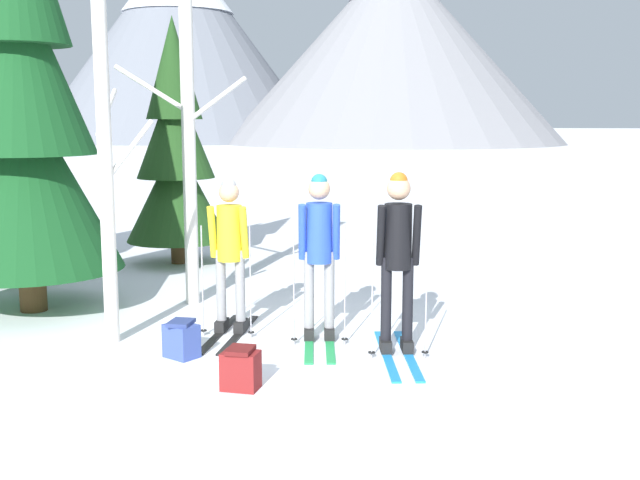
% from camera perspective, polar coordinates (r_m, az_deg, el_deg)
% --- Properties ---
extents(ground_plane, '(400.00, 400.00, 0.00)m').
position_cam_1_polar(ground_plane, '(8.41, -0.75, -7.58)').
color(ground_plane, white).
extents(skier_in_yellow, '(0.61, 1.60, 1.74)m').
position_cam_1_polar(skier_in_yellow, '(8.67, -6.62, -0.46)').
color(skier_in_yellow, black).
rests_on(skier_in_yellow, ground).
extents(skier_in_blue, '(0.62, 1.59, 1.81)m').
position_cam_1_polar(skier_in_blue, '(8.31, -0.06, -0.46)').
color(skier_in_blue, green).
rests_on(skier_in_blue, ground).
extents(skier_in_black, '(0.66, 1.72, 1.86)m').
position_cam_1_polar(skier_in_black, '(7.87, 5.72, -0.78)').
color(skier_in_black, '#1E84D1').
rests_on(skier_in_black, ground).
extents(pine_tree_near, '(1.66, 1.66, 4.02)m').
position_cam_1_polar(pine_tree_near, '(12.96, -10.57, 6.34)').
color(pine_tree_near, '#51381E').
rests_on(pine_tree_near, ground).
extents(pine_tree_mid, '(2.28, 2.28, 5.50)m').
position_cam_1_polar(pine_tree_mid, '(10.15, -21.04, 9.07)').
color(pine_tree_mid, '#51381E').
rests_on(pine_tree_mid, ground).
extents(birch_tree_tall, '(0.65, 0.95, 3.65)m').
position_cam_1_polar(birch_tree_tall, '(8.45, -15.43, 4.97)').
color(birch_tree_tall, silver).
rests_on(birch_tree_tall, ground).
extents(birch_tree_slender, '(1.50, 0.84, 5.30)m').
position_cam_1_polar(birch_tree_slender, '(10.03, -9.72, 10.30)').
color(birch_tree_slender, silver).
rests_on(birch_tree_slender, ground).
extents(backpack_on_snow_front, '(0.33, 0.28, 0.38)m').
position_cam_1_polar(backpack_on_snow_front, '(7.02, -5.85, -9.40)').
color(backpack_on_snow_front, maroon).
rests_on(backpack_on_snow_front, ground).
extents(backpack_on_snow_beside, '(0.39, 0.36, 0.38)m').
position_cam_1_polar(backpack_on_snow_beside, '(8.00, -10.15, -7.20)').
color(backpack_on_snow_beside, '#384C99').
rests_on(backpack_on_snow_beside, ground).
extents(mountain_ridge_distant, '(90.36, 49.33, 21.07)m').
position_cam_1_polar(mountain_ridge_distant, '(74.55, 6.67, 14.75)').
color(mountain_ridge_distant, slate).
rests_on(mountain_ridge_distant, ground).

